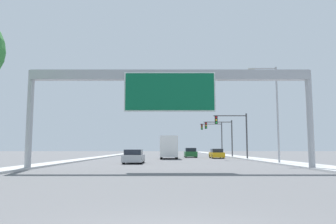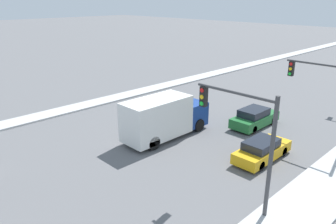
% 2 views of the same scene
% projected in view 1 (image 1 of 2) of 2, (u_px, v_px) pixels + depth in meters
% --- Properties ---
extents(sidewalk_right, '(3.00, 120.00, 0.15)m').
position_uv_depth(sidewalk_right, '(224.00, 155.00, 64.60)').
color(sidewalk_right, '#B7B7B7').
rests_on(sidewalk_right, ground).
extents(median_strip_left, '(2.00, 120.00, 0.15)m').
position_uv_depth(median_strip_left, '(113.00, 155.00, 64.52)').
color(median_strip_left, '#B7B7B7').
rests_on(median_strip_left, ground).
extents(sign_gantry, '(20.35, 0.73, 7.07)m').
position_uv_depth(sign_gantry, '(169.00, 88.00, 23.35)').
color(sign_gantry, '#9EA0A5').
rests_on(sign_gantry, ground).
extents(car_near_right, '(1.85, 4.77, 1.36)m').
position_uv_depth(car_near_right, '(133.00, 157.00, 32.21)').
color(car_near_right, '#A5A8AD').
rests_on(car_near_right, ground).
extents(car_near_center, '(1.73, 4.57, 1.40)m').
position_uv_depth(car_near_center, '(215.00, 154.00, 47.94)').
color(car_near_center, gold).
rests_on(car_near_center, ground).
extents(car_far_left, '(1.88, 4.61, 1.52)m').
position_uv_depth(car_far_left, '(189.00, 153.00, 52.66)').
color(car_far_left, '#1E662D').
rests_on(car_far_left, ground).
extents(truck_box_primary, '(2.39, 7.16, 3.13)m').
position_uv_depth(truck_box_primary, '(168.00, 147.00, 45.94)').
color(truck_box_primary, navy).
rests_on(truck_box_primary, ground).
extents(traffic_light_near_intersection, '(4.45, 0.32, 6.06)m').
position_uv_depth(traffic_light_near_intersection, '(235.00, 128.00, 43.16)').
color(traffic_light_near_intersection, '#3D3D3F').
rests_on(traffic_light_near_intersection, ground).
extents(traffic_light_mid_block, '(4.67, 0.32, 6.01)m').
position_uv_depth(traffic_light_mid_block, '(221.00, 132.00, 53.10)').
color(traffic_light_mid_block, '#3D3D3F').
rests_on(traffic_light_mid_block, ground).
extents(traffic_light_far_intersection, '(4.27, 0.32, 6.41)m').
position_uv_depth(traffic_light_far_intersection, '(214.00, 133.00, 63.07)').
color(traffic_light_far_intersection, '#3D3D3F').
rests_on(traffic_light_far_intersection, ground).
extents(street_lamp_right, '(2.79, 0.28, 9.34)m').
position_uv_depth(street_lamp_right, '(272.00, 106.00, 31.35)').
color(street_lamp_right, '#9EA0A5').
rests_on(street_lamp_right, ground).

